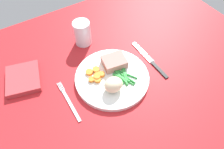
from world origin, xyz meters
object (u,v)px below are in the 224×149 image
Objects in this scene: knife at (150,60)px; napkin at (23,79)px; fork at (69,101)px; water_glass at (83,34)px; dinner_plate at (112,78)px; meat_portion at (114,62)px.

knife is 1.60× the size of napkin.
fork is 18.61cm from napkin.
water_glass reaches higher than napkin.
dinner_plate is at bearing 177.72° from knife.
napkin is at bearing 158.38° from knife.
knife is at bearing -2.99° from fork.
dinner_plate is 30.56cm from napkin.
knife is at bearing -18.15° from meat_portion.
napkin is (-42.87, 15.88, 0.82)cm from knife.
fork is (-16.57, -0.26, -0.60)cm from dinner_plate.
dinner_plate is 2.63× the size of water_glass.
fork is (-20.02, -4.28, -2.87)cm from meat_portion.
meat_portion reaches higher than dinner_plate.
fork is at bearing -58.51° from napkin.
meat_portion is 0.39× the size of knife.
dinner_plate is at bearing -30.69° from napkin.
water_glass is 27.04cm from napkin.
fork is 27.61cm from water_glass.
napkin is (-29.73, 11.58, -2.05)cm from meat_portion.
dinner_plate is 5.76cm from meat_portion.
meat_portion reaches higher than napkin.
water_glass reaches higher than fork.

